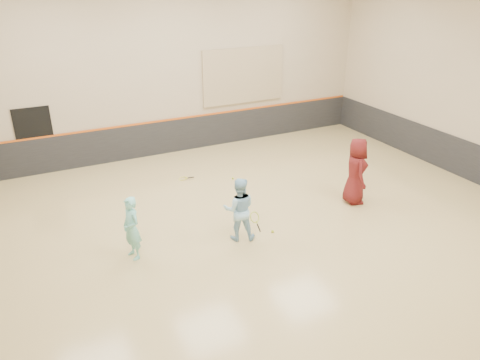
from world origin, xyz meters
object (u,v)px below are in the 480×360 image
instructor (239,209)px  spare_racket (183,177)px  young_man (356,171)px  girl (132,228)px

instructor → spare_racket: (-0.03, 3.97, -0.74)m
young_man → spare_racket: size_ratio=3.16×
girl → young_man: size_ratio=0.80×
girl → instructor: size_ratio=0.94×
girl → spare_racket: bearing=131.0°
girl → young_man: young_man is taller
spare_racket → instructor: bearing=-89.6°
young_man → spare_racket: bearing=65.8°
young_man → girl: bearing=109.5°
spare_racket → young_man: bearing=-43.7°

